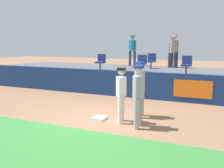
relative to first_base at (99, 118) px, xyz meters
The scene contains 15 objects.
ground_plane 0.22m from the first_base, 134.98° to the right, with size 60.00×60.00×0.00m, color #936B4C.
grass_foreground_strip 2.43m from the first_base, 93.56° to the right, with size 18.00×2.80×0.01m, color #388438.
first_base is the anchor object (origin of this frame).
player_fielder_home 1.19m from the first_base, ahead, with size 0.37×0.55×1.68m.
player_runner_visitor 1.70m from the first_base, ahead, with size 0.35×0.50×1.80m.
player_coach_visitor 1.68m from the first_base, 37.87° to the left, with size 0.40×0.50×1.82m.
field_wall 3.61m from the first_base, 92.22° to the left, with size 18.00×0.26×1.18m.
bleacher_platform 6.16m from the first_base, 91.41° to the left, with size 18.00×4.80×1.01m, color #59595E.
seat_front_left 5.75m from the first_base, 115.79° to the left, with size 0.46×0.44×0.84m.
seat_front_right 5.58m from the first_base, 68.41° to the left, with size 0.45×0.44×0.84m.
seat_back_center 6.96m from the first_base, 91.32° to the left, with size 0.48×0.44×0.84m.
seat_front_center 5.21m from the first_base, 91.97° to the left, with size 0.47×0.44×0.84m.
spectator_hooded 8.07m from the first_base, 84.03° to the left, with size 0.48×0.37×1.73m.
spectator_capped 8.29m from the first_base, 83.62° to the left, with size 0.49×0.46×1.87m.
spectator_casual 8.42m from the first_base, 101.94° to the left, with size 0.52×0.42×1.89m.
Camera 1 is at (3.63, -6.75, 2.41)m, focal length 40.18 mm.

